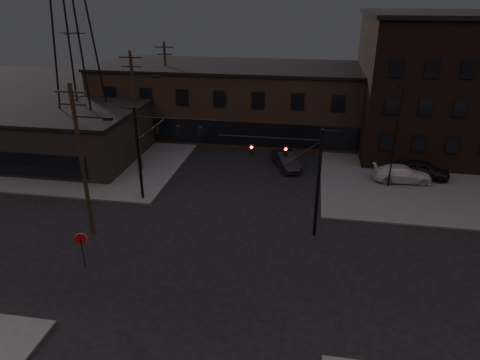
{
  "coord_description": "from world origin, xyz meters",
  "views": [
    {
      "loc": [
        5.69,
        -22.92,
        16.24
      ],
      "look_at": [
        0.84,
        5.53,
        3.5
      ],
      "focal_mm": 32.0,
      "sensor_mm": 36.0,
      "label": 1
    }
  ],
  "objects_px": {
    "stop_sign": "(81,242)",
    "parked_car_lot_a": "(423,169)",
    "traffic_signal_near": "(302,171)",
    "traffic_signal_far": "(153,144)",
    "parked_car_lot_b": "(402,174)",
    "car_crossing": "(286,160)"
  },
  "relations": [
    {
      "from": "car_crossing",
      "to": "traffic_signal_far",
      "type": "bearing_deg",
      "value": -160.31
    },
    {
      "from": "parked_car_lot_b",
      "to": "car_crossing",
      "type": "distance_m",
      "value": 10.95
    },
    {
      "from": "parked_car_lot_b",
      "to": "parked_car_lot_a",
      "type": "bearing_deg",
      "value": -62.39
    },
    {
      "from": "traffic_signal_far",
      "to": "car_crossing",
      "type": "relative_size",
      "value": 1.64
    },
    {
      "from": "traffic_signal_near",
      "to": "car_crossing",
      "type": "bearing_deg",
      "value": 98.14
    },
    {
      "from": "traffic_signal_far",
      "to": "stop_sign",
      "type": "bearing_deg",
      "value": -97.32
    },
    {
      "from": "traffic_signal_far",
      "to": "car_crossing",
      "type": "distance_m",
      "value": 14.38
    },
    {
      "from": "stop_sign",
      "to": "parked_car_lot_b",
      "type": "xyz_separation_m",
      "value": [
        22.32,
        17.21,
        -0.94
      ]
    },
    {
      "from": "traffic_signal_near",
      "to": "stop_sign",
      "type": "relative_size",
      "value": 3.23
    },
    {
      "from": "parked_car_lot_b",
      "to": "car_crossing",
      "type": "height_order",
      "value": "parked_car_lot_b"
    },
    {
      "from": "traffic_signal_far",
      "to": "parked_car_lot_a",
      "type": "height_order",
      "value": "traffic_signal_far"
    },
    {
      "from": "traffic_signal_near",
      "to": "parked_car_lot_a",
      "type": "relative_size",
      "value": 1.67
    },
    {
      "from": "traffic_signal_near",
      "to": "stop_sign",
      "type": "height_order",
      "value": "traffic_signal_near"
    },
    {
      "from": "traffic_signal_near",
      "to": "parked_car_lot_b",
      "type": "bearing_deg",
      "value": 50.1
    },
    {
      "from": "parked_car_lot_a",
      "to": "car_crossing",
      "type": "distance_m",
      "value": 12.84
    },
    {
      "from": "traffic_signal_near",
      "to": "traffic_signal_far",
      "type": "relative_size",
      "value": 1.0
    },
    {
      "from": "parked_car_lot_a",
      "to": "parked_car_lot_b",
      "type": "xyz_separation_m",
      "value": [
        -2.05,
        -1.26,
        -0.06
      ]
    },
    {
      "from": "parked_car_lot_a",
      "to": "car_crossing",
      "type": "relative_size",
      "value": 0.98
    },
    {
      "from": "traffic_signal_far",
      "to": "parked_car_lot_a",
      "type": "distance_m",
      "value": 24.93
    },
    {
      "from": "stop_sign",
      "to": "parked_car_lot_a",
      "type": "xyz_separation_m",
      "value": [
        24.37,
        18.47,
        -0.88
      ]
    },
    {
      "from": "traffic_signal_far",
      "to": "parked_car_lot_b",
      "type": "height_order",
      "value": "traffic_signal_far"
    },
    {
      "from": "stop_sign",
      "to": "parked_car_lot_a",
      "type": "relative_size",
      "value": 0.52
    }
  ]
}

